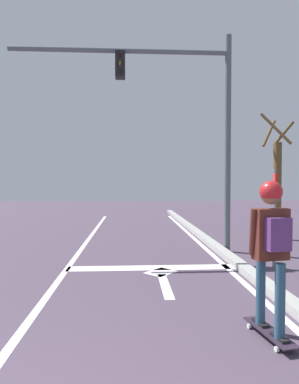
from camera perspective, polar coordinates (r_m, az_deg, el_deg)
name	(u,v)px	position (r m, az deg, el deg)	size (l,w,h in m)	color
lane_line_center	(70,264)	(7.56, -13.34, -11.89)	(0.12, 20.00, 0.01)	silver
lane_line_curbside	(221,262)	(7.71, 12.06, -11.61)	(0.12, 20.00, 0.01)	silver
stop_bar	(151,268)	(7.09, 0.26, -12.75)	(3.44, 0.40, 0.01)	silver
lane_arrow_stem	(165,285)	(5.96, 2.70, -15.58)	(0.16, 1.40, 0.01)	silver
lane_arrow_head	(161,272)	(6.77, 1.93, -13.45)	(0.56, 0.44, 0.01)	silver
curb_strip	(232,259)	(7.76, 13.88, -11.02)	(0.24, 24.00, 0.14)	#9A9A95
skateboard	(269,332)	(4.34, 19.72, -21.54)	(0.33, 0.86, 0.09)	#291E2E
skater	(271,236)	(4.02, 20.00, -7.02)	(0.47, 0.63, 1.71)	#294C63
traffic_signal_mast	(178,104)	(8.66, 4.92, 14.71)	(5.47, 0.34, 5.44)	#545D63
street_sign_post	(275,203)	(7.35, 20.50, -1.76)	(0.16, 0.43, 2.04)	slate
roadside_tree	(277,184)	(11.06, 20.86, 1.28)	(1.07, 1.04, 3.88)	brown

